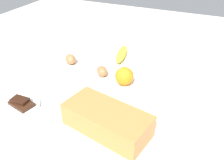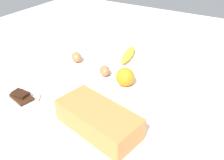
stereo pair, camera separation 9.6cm
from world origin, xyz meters
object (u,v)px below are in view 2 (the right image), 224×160
Objects in this scene: egg_near_butter at (105,71)px; egg_beside_bowl at (77,57)px; orange_fruit at (125,77)px; flour_bowl at (179,75)px; banana at (128,55)px; chocolate_plate at (22,98)px; loaf_pan at (98,119)px; butter_block at (180,115)px.

egg_beside_bowl is at bearing -11.73° from egg_near_butter.
egg_near_butter is 0.95× the size of egg_beside_bowl.
orange_fruit is at bearing 168.37° from egg_beside_bowl.
egg_beside_bowl reaches higher than egg_near_butter.
flour_bowl is 0.77× the size of banana.
egg_near_butter is at bearing -117.78° from chocolate_plate.
butter_block is (-0.22, -0.17, -0.01)m from loaf_pan.
butter_block is at bearing 160.92° from egg_near_butter.
chocolate_plate is at bearing 93.10° from egg_beside_bowl.
orange_fruit is (0.05, -0.27, -0.00)m from loaf_pan.
egg_beside_bowl is at bearing 9.29° from flour_bowl.
egg_beside_bowl is at bearing -16.69° from butter_block.
loaf_pan is 4.90× the size of egg_near_butter.
butter_block is (-0.37, 0.33, 0.01)m from banana.
chocolate_plate is at bearing 43.30° from flour_bowl.
orange_fruit reaches higher than banana.
egg_near_butter is (0.38, -0.13, -0.01)m from butter_block.
loaf_pan is at bearing 72.16° from flour_bowl.
egg_beside_bowl is at bearing -86.90° from chocolate_plate.
butter_block is 0.58m from chocolate_plate.
flour_bowl is at bearing -158.25° from egg_near_butter.
flour_bowl is at bearing -170.71° from egg_beside_bowl.
egg_beside_bowl is (0.31, -0.06, -0.01)m from orange_fruit.
flour_bowl is 0.30m from banana.
loaf_pan is 0.34m from egg_near_butter.
orange_fruit is 0.12m from egg_near_butter.
banana is 0.55m from chocolate_plate.
banana is 1.46× the size of chocolate_plate.
loaf_pan is 0.49m from egg_beside_bowl.
flour_bowl is 1.89× the size of orange_fruit.
flour_bowl reaches higher than egg_beside_bowl.
egg_beside_bowl is (0.19, -0.04, 0.00)m from egg_near_butter.
flour_bowl is at bearing -142.07° from orange_fruit.
banana is 2.11× the size of butter_block.
egg_near_butter is (0.01, 0.20, 0.00)m from banana.
orange_fruit is 1.27× the size of egg_near_butter.
loaf_pan is 0.44m from flour_bowl.
loaf_pan reaches higher than butter_block.
loaf_pan is at bearing 37.63° from butter_block.
banana is at bearing -93.44° from egg_near_butter.
butter_block is at bearing -160.85° from chocolate_plate.
flour_bowl is at bearing -72.00° from butter_block.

